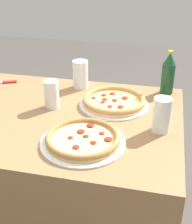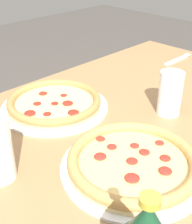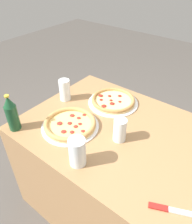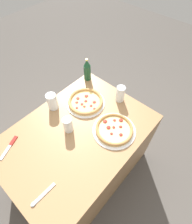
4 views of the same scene
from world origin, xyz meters
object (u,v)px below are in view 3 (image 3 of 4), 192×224
glass_water (77,153)px  glass_iced_tea (65,91)px  glass_lemonade (120,131)px  pizza_veggie (70,124)px  knife (171,210)px  pizza_salami (113,101)px  beer_bottle (12,114)px

glass_water → glass_iced_tea: bearing=-39.5°
glass_lemonade → glass_iced_tea: size_ratio=0.91×
pizza_veggie → knife: (-0.68, 0.13, -0.02)m
pizza_salami → glass_iced_tea: 0.34m
pizza_salami → beer_bottle: 0.65m
pizza_salami → glass_lemonade: size_ratio=2.50×
knife → glass_lemonade: bearing=-29.0°
pizza_veggie → glass_iced_tea: 0.31m
pizza_salami → glass_iced_tea: bearing=29.7°
beer_bottle → glass_lemonade: bearing=-150.6°
beer_bottle → glass_iced_tea: bearing=-91.7°
pizza_veggie → beer_bottle: 0.33m
glass_lemonade → glass_iced_tea: (0.52, -0.11, 0.01)m
glass_lemonade → beer_bottle: (0.53, 0.30, 0.05)m
pizza_veggie → glass_lemonade: bearing=-162.3°
pizza_veggie → glass_iced_tea: glass_iced_tea is taller
glass_lemonade → pizza_veggie: bearing=17.7°
glass_iced_tea → glass_water: 0.58m
beer_bottle → glass_water: bearing=-175.8°
pizza_salami → knife: pizza_salami is taller
glass_iced_tea → beer_bottle: bearing=88.3°
pizza_salami → pizza_veggie: (0.06, 0.36, 0.00)m
pizza_salami → glass_water: glass_water is taller
pizza_veggie → glass_lemonade: glass_lemonade is taller
beer_bottle → pizza_salami: bearing=-117.9°
pizza_veggie → glass_iced_tea: bearing=-40.3°
glass_lemonade → knife: (-0.39, 0.22, -0.06)m
glass_water → glass_lemonade: bearing=-104.5°
pizza_veggie → glass_lemonade: size_ratio=2.52×
knife → glass_water: bearing=5.8°
pizza_veggie → glass_water: bearing=141.5°
pizza_salami → glass_iced_tea: glass_iced_tea is taller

